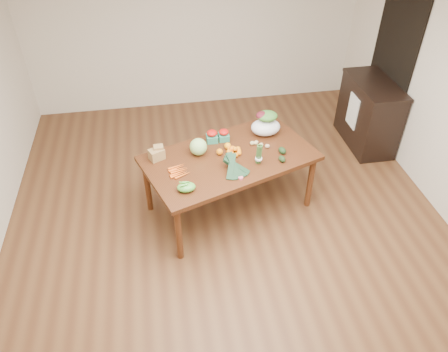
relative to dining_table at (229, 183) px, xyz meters
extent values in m
plane|color=brown|center=(-0.07, -0.39, -0.38)|extent=(6.00, 6.00, 0.00)
cube|color=beige|center=(-0.07, 2.61, 0.98)|extent=(5.00, 0.02, 2.70)
cube|color=#482310|center=(0.00, 0.00, 0.00)|extent=(2.07, 1.58, 0.75)
cube|color=black|center=(2.41, 1.21, 0.68)|extent=(0.02, 1.00, 2.10)
cube|color=black|center=(2.15, 1.03, 0.10)|extent=(0.52, 1.02, 0.94)
cube|color=white|center=(1.89, 1.01, 0.18)|extent=(0.02, 0.28, 0.45)
sphere|color=#97C672|center=(-0.33, 0.10, 0.47)|extent=(0.19, 0.19, 0.19)
sphere|color=orange|center=(-0.10, 0.05, 0.41)|extent=(0.07, 0.07, 0.07)
sphere|color=orange|center=(0.00, 0.15, 0.41)|extent=(0.08, 0.08, 0.08)
sphere|color=orange|center=(0.05, 0.08, 0.41)|extent=(0.07, 0.07, 0.07)
ellipsoid|color=green|center=(-0.53, -0.49, 0.42)|extent=(0.19, 0.14, 0.08)
ellipsoid|color=tan|center=(0.29, 0.18, 0.40)|extent=(0.06, 0.05, 0.05)
ellipsoid|color=tan|center=(0.39, 0.13, 0.40)|extent=(0.05, 0.04, 0.04)
ellipsoid|color=#DCB97F|center=(0.34, 0.19, 0.40)|extent=(0.05, 0.05, 0.04)
ellipsoid|color=#D3B67A|center=(0.33, 0.18, 0.40)|extent=(0.05, 0.05, 0.04)
ellipsoid|color=tan|center=(0.45, 0.09, 0.40)|extent=(0.06, 0.05, 0.05)
ellipsoid|color=black|center=(0.54, -0.19, 0.41)|extent=(0.09, 0.11, 0.07)
ellipsoid|color=black|center=(0.58, -0.04, 0.41)|extent=(0.10, 0.12, 0.07)
camera|label=1|loc=(-0.72, -3.80, 3.22)|focal=35.00mm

